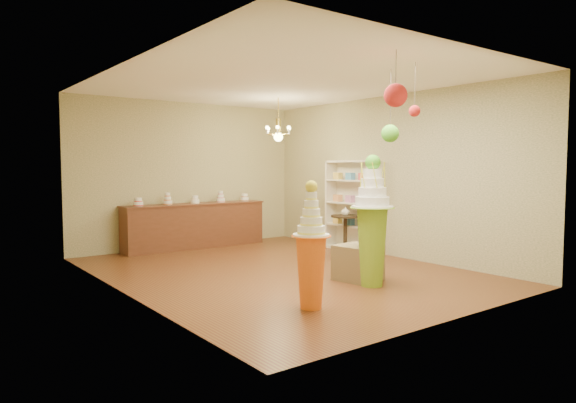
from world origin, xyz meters
TOP-DOWN VIEW (x-y plane):
  - floor at (0.00, 0.00)m, footprint 6.50×6.50m
  - ceiling at (0.00, 0.00)m, footprint 6.50×6.50m
  - wall_back at (0.00, 3.25)m, footprint 5.00×0.04m
  - wall_front at (0.00, -3.25)m, footprint 5.00×0.04m
  - wall_left at (-2.50, 0.00)m, footprint 0.04×6.50m
  - wall_right at (2.50, 0.00)m, footprint 0.04×6.50m
  - pedestal_green at (0.44, -1.59)m, footprint 0.70×0.70m
  - pedestal_orange at (-0.97, -1.95)m, footprint 0.55×0.55m
  - burlap_riser at (0.55, -1.21)m, footprint 0.64×0.64m
  - sideboard at (0.00, 2.97)m, footprint 3.04×0.54m
  - shelving_unit at (2.34, 0.80)m, footprint 0.33×1.20m
  - round_table at (2.10, 0.71)m, footprint 0.69×0.69m
  - vase at (2.10, 0.71)m, footprint 0.19×0.19m
  - pom_red_left at (-0.30, -2.63)m, footprint 0.27×0.27m
  - pom_green_mid at (0.53, -1.81)m, footprint 0.24×0.24m
  - pom_red_right at (0.44, -2.30)m, footprint 0.15×0.15m
  - chandelier at (1.05, 1.49)m, footprint 0.64×0.64m

SIDE VIEW (x-z plane):
  - floor at x=0.00m, z-range 0.00..0.00m
  - burlap_riser at x=0.55m, z-range 0.00..0.52m
  - round_table at x=2.10m, z-range 0.11..0.83m
  - sideboard at x=0.00m, z-range -0.10..1.06m
  - pedestal_orange at x=-0.97m, z-range -0.18..1.34m
  - pedestal_green at x=0.44m, z-range -0.13..1.72m
  - vase at x=2.10m, z-range 0.73..0.89m
  - shelving_unit at x=2.34m, z-range 0.00..1.80m
  - wall_back at x=0.00m, z-range 0.00..3.00m
  - wall_front at x=0.00m, z-range 0.00..3.00m
  - wall_left at x=-2.50m, z-range 0.00..3.00m
  - wall_right at x=2.50m, z-range 0.00..3.00m
  - pom_green_mid at x=0.53m, z-range 1.64..2.63m
  - chandelier at x=1.05m, z-range 1.88..2.73m
  - pom_red_right at x=0.44m, z-range 2.05..2.73m
  - pom_red_left at x=-0.30m, z-range 2.17..2.81m
  - ceiling at x=0.00m, z-range 3.00..3.00m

